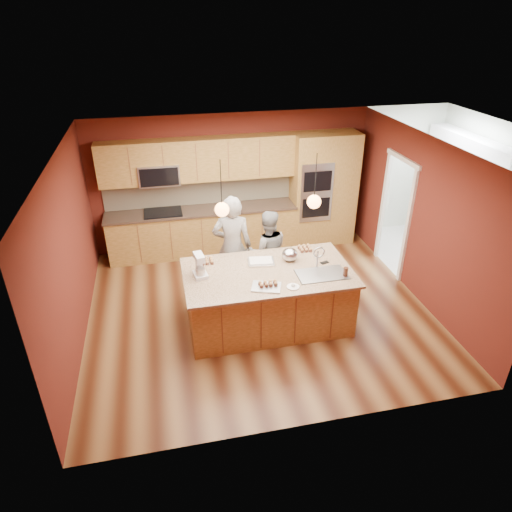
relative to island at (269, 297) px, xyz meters
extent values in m
plane|color=#441F0F|center=(-0.07, 0.41, -0.48)|extent=(5.50, 5.50, 0.00)
plane|color=silver|center=(-0.07, 0.41, 2.22)|extent=(5.50, 5.50, 0.00)
plane|color=#561C14|center=(-0.07, 2.91, 0.87)|extent=(5.50, 0.00, 5.50)
plane|color=#561C14|center=(-0.07, -2.09, 0.87)|extent=(5.50, 0.00, 5.50)
plane|color=#561C14|center=(-2.82, 0.41, 0.87)|extent=(0.00, 5.00, 5.00)
plane|color=#561C14|center=(2.68, 0.41, 0.87)|extent=(0.00, 5.00, 5.00)
cube|color=brown|center=(-0.72, 2.61, -0.03)|extent=(3.70, 0.60, 0.90)
cube|color=#32261D|center=(-0.72, 2.60, 0.44)|extent=(3.74, 0.64, 0.04)
cube|color=beige|center=(-0.72, 2.89, 0.74)|extent=(3.70, 0.03, 0.56)
cube|color=brown|center=(-0.72, 2.73, 1.42)|extent=(3.70, 0.36, 0.80)
cube|color=black|center=(-1.47, 2.59, 0.47)|extent=(0.72, 0.52, 0.03)
cube|color=#AEB1B4|center=(-1.47, 2.71, 1.20)|extent=(0.76, 0.40, 0.40)
cube|color=brown|center=(1.53, 2.61, 0.67)|extent=(0.80, 0.60, 2.30)
cube|color=#AEB1B4|center=(1.53, 2.31, 0.72)|extent=(0.66, 0.04, 1.20)
cube|color=brown|center=(2.18, 2.61, 0.67)|extent=(0.50, 0.60, 2.30)
plane|color=beige|center=(3.58, 1.61, -0.48)|extent=(2.60, 2.60, 0.00)
plane|color=beige|center=(4.48, 1.61, 0.87)|extent=(0.00, 2.70, 2.70)
cube|color=white|center=(4.28, 1.61, 1.47)|extent=(0.35, 2.40, 0.75)
cylinder|color=black|center=(-0.68, 0.00, 1.87)|extent=(0.01, 0.01, 0.70)
sphere|color=#FF994D|center=(-0.68, 0.00, 1.52)|extent=(0.20, 0.20, 0.20)
cylinder|color=black|center=(0.64, 0.00, 1.87)|extent=(0.01, 0.01, 0.70)
sphere|color=#FF994D|center=(0.64, 0.00, 1.52)|extent=(0.20, 0.20, 0.20)
cube|color=brown|center=(-0.02, 0.00, -0.03)|extent=(2.44, 1.32, 0.89)
cube|color=#D6B08F|center=(-0.02, 0.00, 0.44)|extent=(2.54, 1.42, 0.04)
cube|color=#AEB1B4|center=(0.75, -0.25, 0.38)|extent=(0.73, 0.43, 0.18)
imported|color=black|center=(-0.40, 0.96, 0.43)|extent=(0.72, 0.53, 1.81)
imported|color=slate|center=(0.21, 0.96, 0.27)|extent=(0.77, 0.62, 1.49)
cube|color=white|center=(-1.02, 0.08, 0.48)|extent=(0.22, 0.27, 0.06)
cube|color=white|center=(-1.02, 0.18, 0.64)|extent=(0.11, 0.09, 0.25)
cube|color=white|center=(-1.02, 0.10, 0.77)|extent=(0.16, 0.26, 0.09)
cylinder|color=#B8BABF|center=(-1.02, 0.04, 0.55)|extent=(0.14, 0.14, 0.13)
cube|color=white|center=(-0.06, 0.29, 0.47)|extent=(0.44, 0.35, 0.03)
cube|color=white|center=(-0.06, 0.29, 0.49)|extent=(0.38, 0.29, 0.02)
cube|color=#AEB1B4|center=(-0.14, -0.42, 0.47)|extent=(0.48, 0.41, 0.02)
ellipsoid|color=#B8BABF|center=(0.40, 0.27, 0.56)|extent=(0.25, 0.25, 0.21)
cylinder|color=white|center=(0.23, -0.50, 0.46)|extent=(0.18, 0.18, 0.01)
cylinder|color=#3D1E13|center=(1.07, -0.37, 0.53)|extent=(0.07, 0.07, 0.14)
cube|color=black|center=(0.91, 0.07, 0.46)|extent=(0.14, 0.10, 0.01)
cube|color=white|center=(4.14, 1.34, 0.01)|extent=(0.71, 0.72, 0.97)
cube|color=white|center=(4.11, 1.87, 0.08)|extent=(0.81, 0.83, 1.11)
camera|label=1|loc=(-1.45, -5.72, 3.95)|focal=32.00mm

